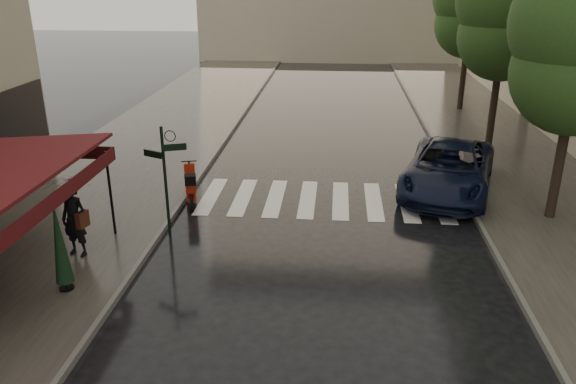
# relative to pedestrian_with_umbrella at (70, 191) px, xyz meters

# --- Properties ---
(ground) EXTENTS (120.00, 120.00, 0.00)m
(ground) POSITION_rel_pedestrian_with_umbrella_xyz_m (3.11, -1.50, -1.83)
(ground) COLOR black
(ground) RESTS_ON ground
(sidewalk_near) EXTENTS (6.00, 60.00, 0.12)m
(sidewalk_near) POSITION_rel_pedestrian_with_umbrella_xyz_m (-1.39, 10.50, -1.77)
(sidewalk_near) COLOR #38332D
(sidewalk_near) RESTS_ON ground
(sidewalk_far) EXTENTS (5.50, 60.00, 0.12)m
(sidewalk_far) POSITION_rel_pedestrian_with_umbrella_xyz_m (13.36, 10.50, -1.77)
(sidewalk_far) COLOR #38332D
(sidewalk_far) RESTS_ON ground
(curb_near) EXTENTS (0.12, 60.00, 0.16)m
(curb_near) POSITION_rel_pedestrian_with_umbrella_xyz_m (1.66, 10.50, -1.76)
(curb_near) COLOR #595651
(curb_near) RESTS_ON ground
(curb_far) EXTENTS (0.12, 60.00, 0.16)m
(curb_far) POSITION_rel_pedestrian_with_umbrella_xyz_m (10.56, 10.50, -1.76)
(curb_far) COLOR #595651
(curb_far) RESTS_ON ground
(crosswalk) EXTENTS (7.85, 3.20, 0.01)m
(crosswalk) POSITION_rel_pedestrian_with_umbrella_xyz_m (6.08, 4.50, -1.83)
(crosswalk) COLOR silver
(crosswalk) RESTS_ON ground
(signpost) EXTENTS (1.17, 0.29, 3.10)m
(signpost) POSITION_rel_pedestrian_with_umbrella_xyz_m (1.91, 1.50, -0.00)
(signpost) COLOR black
(signpost) RESTS_ON ground
(tree_mid) EXTENTS (3.80, 3.80, 8.34)m
(tree_mid) POSITION_rel_pedestrian_with_umbrella_xyz_m (12.61, 10.50, 3.76)
(tree_mid) COLOR black
(tree_mid) RESTS_ON sidewalk_far
(tree_far) EXTENTS (3.80, 3.80, 8.16)m
(tree_far) POSITION_rel_pedestrian_with_umbrella_xyz_m (12.81, 17.50, 3.62)
(tree_far) COLOR black
(tree_far) RESTS_ON sidewalk_far
(pedestrian_with_umbrella) EXTENTS (1.38, 1.40, 2.58)m
(pedestrian_with_umbrella) POSITION_rel_pedestrian_with_umbrella_xyz_m (0.00, 0.00, 0.00)
(pedestrian_with_umbrella) COLOR black
(pedestrian_with_umbrella) RESTS_ON sidewalk_near
(scooter) EXTENTS (0.78, 1.78, 1.20)m
(scooter) POSITION_rel_pedestrian_with_umbrella_xyz_m (1.93, 3.83, -1.28)
(scooter) COLOR black
(scooter) RESTS_ON ground
(parked_car) EXTENTS (4.12, 6.22, 1.59)m
(parked_car) POSITION_rel_pedestrian_with_umbrella_xyz_m (10.11, 5.59, -1.04)
(parked_car) COLOR black
(parked_car) RESTS_ON ground
(parasol_back) EXTENTS (0.40, 0.40, 2.14)m
(parasol_back) POSITION_rel_pedestrian_with_umbrella_xyz_m (0.45, -1.65, -0.56)
(parasol_back) COLOR black
(parasol_back) RESTS_ON sidewalk_near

